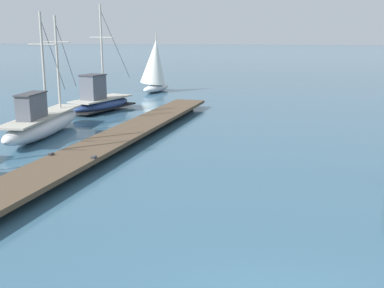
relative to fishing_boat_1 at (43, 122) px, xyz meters
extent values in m
cube|color=brown|center=(3.92, -0.69, -0.27)|extent=(3.72, 21.06, 0.16)
cylinder|color=#4C3D2D|center=(3.44, -5.91, -0.50)|extent=(0.36, 0.36, 0.29)
cylinder|color=#4C3D2D|center=(3.92, -0.69, -0.50)|extent=(0.36, 0.36, 0.29)
cylinder|color=#4C3D2D|center=(4.41, 4.54, -0.50)|extent=(0.36, 0.36, 0.29)
cylinder|color=#4C3D2D|center=(4.89, 9.76, -0.50)|extent=(0.36, 0.36, 0.29)
cube|color=#333338|center=(2.74, -4.79, -0.15)|extent=(0.14, 0.21, 0.08)
cube|color=#333338|center=(4.33, -4.94, -0.15)|extent=(0.14, 0.21, 0.08)
ellipsoid|color=silver|center=(-0.01, 0.10, -0.16)|extent=(1.82, 7.20, 0.96)
cube|color=#B2AD9E|center=(-0.01, 0.10, 0.28)|extent=(1.61, 6.48, 0.08)
cube|color=#565B66|center=(0.06, -0.97, 0.84)|extent=(0.74, 1.74, 1.03)
cube|color=#3D3D42|center=(0.06, -0.97, 1.38)|extent=(0.80, 1.88, 0.06)
cylinder|color=#B2ADA3|center=(-0.03, 0.45, 2.54)|extent=(0.11, 0.11, 4.44)
cylinder|color=#B2ADA3|center=(-0.03, 0.45, 3.37)|extent=(1.27, 0.13, 0.06)
cylinder|color=#333338|center=(-0.10, 1.65, 2.77)|extent=(0.16, 2.31, 3.29)
cylinder|color=#B2ADA3|center=(-0.12, 2.06, 2.49)|extent=(0.11, 0.11, 4.34)
cylinder|color=#B2ADA3|center=(-0.12, 2.06, 3.44)|extent=(1.27, 0.13, 0.06)
cylinder|color=#333338|center=(-0.19, 3.23, 2.71)|extent=(0.15, 2.26, 3.21)
ellipsoid|color=navy|center=(0.00, 7.26, -0.26)|extent=(2.97, 5.11, 0.77)
cube|color=#B2AD9E|center=(0.00, 7.26, 0.09)|extent=(2.64, 4.59, 0.08)
cube|color=black|center=(0.00, 7.26, -0.43)|extent=(2.96, 5.02, 0.08)
cube|color=#565B66|center=(-0.20, 6.56, 0.82)|extent=(1.27, 1.46, 1.38)
cube|color=#3D3D42|center=(-0.20, 6.56, 1.54)|extent=(1.38, 1.58, 0.06)
cylinder|color=#B2ADA3|center=(0.06, 7.49, 2.81)|extent=(0.11, 0.11, 5.36)
cylinder|color=#B2ADA3|center=(0.06, 7.49, 3.62)|extent=(1.51, 0.48, 0.06)
cylinder|color=#333338|center=(0.46, 8.88, 3.08)|extent=(0.78, 2.69, 3.96)
ellipsoid|color=silver|center=(0.80, 17.11, -0.34)|extent=(1.81, 4.04, 0.60)
cylinder|color=#B2ADA3|center=(0.82, 17.20, 1.90)|extent=(0.08, 0.08, 3.89)
cone|color=silver|center=(0.75, 16.86, 1.71)|extent=(2.61, 2.34, 3.49)
camera|label=1|loc=(10.24, -19.41, 3.84)|focal=44.77mm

